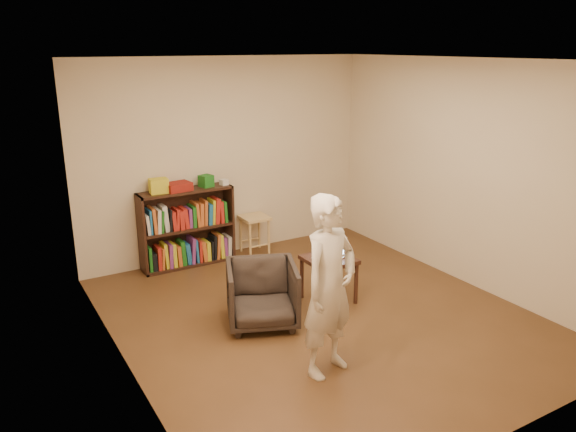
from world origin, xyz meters
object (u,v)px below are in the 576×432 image
stool (254,223)px  armchair (262,294)px  laptop (330,252)px  person (330,286)px  bookshelf (187,232)px  side_table (329,265)px

stool → armchair: 2.05m
laptop → person: (-0.82, -1.17, 0.23)m
bookshelf → person: bearing=-87.1°
armchair → laptop: (0.91, 0.12, 0.24)m
bookshelf → laptop: 2.05m
bookshelf → armchair: 1.92m
stool → side_table: size_ratio=1.02×
armchair → person: bearing=-63.0°
side_table → person: size_ratio=0.32×
stool → armchair: (-0.87, -1.85, -0.10)m
stool → side_table: (0.01, -1.75, 0.00)m
armchair → person: 1.15m
side_table → person: 1.45m
bookshelf → laptop: bookshelf is taller
bookshelf → laptop: bearing=-61.5°
armchair → laptop: laptop is taller
person → bookshelf: bearing=77.2°
side_table → laptop: size_ratio=1.28×
armchair → person: size_ratio=0.45×
side_table → armchair: bearing=-173.4°
armchair → laptop: size_ratio=1.78×
side_table → person: person is taller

